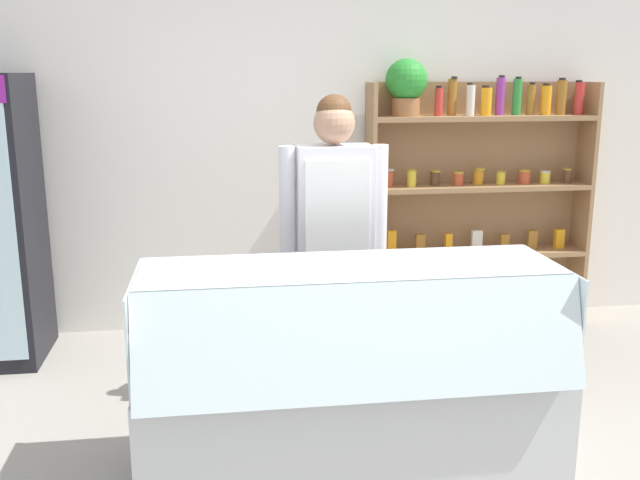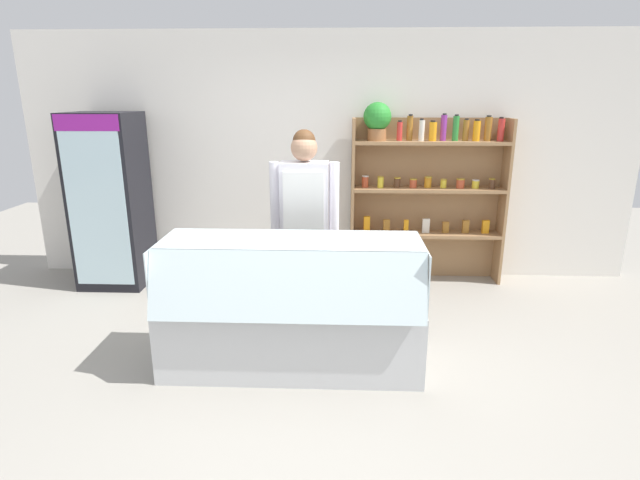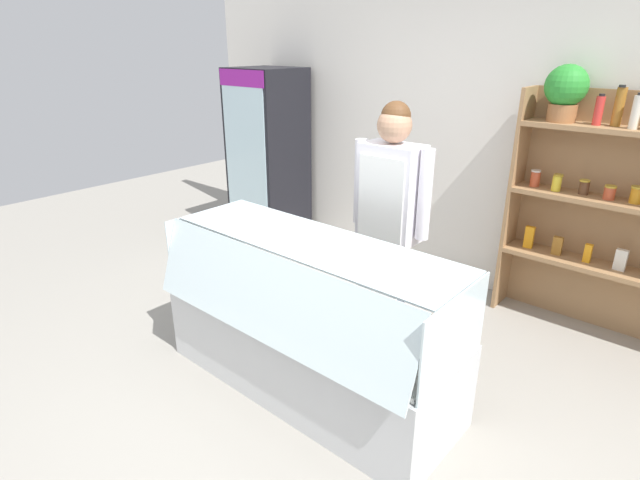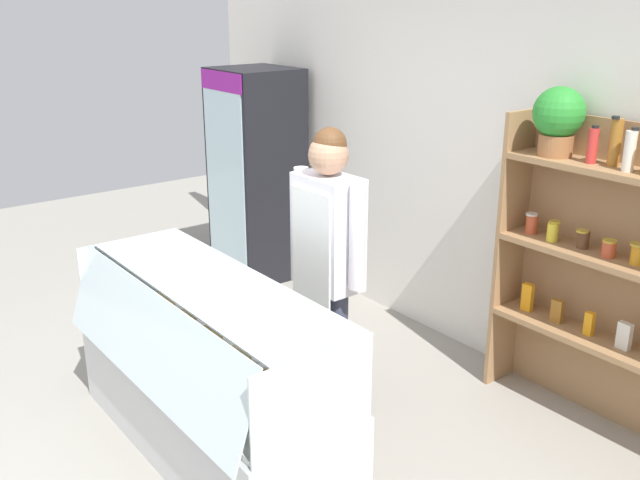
{
  "view_description": "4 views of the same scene",
  "coord_description": "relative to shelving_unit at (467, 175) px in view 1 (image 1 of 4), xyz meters",
  "views": [
    {
      "loc": [
        -0.8,
        -2.92,
        1.87
      ],
      "look_at": [
        -0.29,
        0.68,
        1.01
      ],
      "focal_mm": 40.0,
      "sensor_mm": 36.0,
      "label": 1
    },
    {
      "loc": [
        0.14,
        -3.35,
        2.03
      ],
      "look_at": [
        -0.03,
        0.64,
        0.87
      ],
      "focal_mm": 28.0,
      "sensor_mm": 36.0,
      "label": 2
    },
    {
      "loc": [
        1.6,
        -1.86,
        2.1
      ],
      "look_at": [
        -0.45,
        0.51,
        0.85
      ],
      "focal_mm": 28.0,
      "sensor_mm": 36.0,
      "label": 3
    },
    {
      "loc": [
        2.9,
        -1.5,
        2.44
      ],
      "look_at": [
        -0.14,
        0.84,
        1.12
      ],
      "focal_mm": 40.0,
      "sensor_mm": 36.0,
      "label": 4
    }
  ],
  "objects": [
    {
      "name": "back_wall",
      "position": [
        -1.01,
        0.19,
        0.23
      ],
      "size": [
        6.8,
        0.1,
        2.7
      ],
      "primitive_type": "cube",
      "color": "white",
      "rests_on": "ground"
    },
    {
      "name": "ground_plane",
      "position": [
        -1.01,
        -2.09,
        -1.12
      ],
      "size": [
        12.0,
        12.0,
        0.0
      ],
      "primitive_type": "plane",
      "color": "gray"
    },
    {
      "name": "shelving_unit",
      "position": [
        0.0,
        0.0,
        0.0
      ],
      "size": [
        1.67,
        0.3,
        1.96
      ],
      "color": "#9E754C",
      "rests_on": "ground"
    },
    {
      "name": "shop_clerk",
      "position": [
        -1.19,
        -1.17,
        -0.08
      ],
      "size": [
        0.61,
        0.25,
        1.75
      ],
      "color": "#383D51",
      "rests_on": "ground"
    },
    {
      "name": "deli_display_case",
      "position": [
        -1.24,
        -1.97,
        -0.81
      ],
      "size": [
        1.95,
        0.76,
        1.01
      ],
      "color": "silver",
      "rests_on": "ground"
    }
  ]
}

